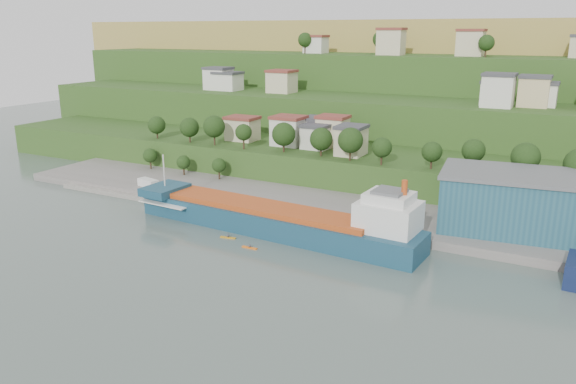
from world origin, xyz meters
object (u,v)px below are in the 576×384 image
Objects in this scene: cargo_ship_near at (282,222)px; warehouse at (515,201)px; kayak_orange at (250,247)px; caravan at (148,184)px.

cargo_ship_near reaches higher than warehouse.
kayak_orange is (-47.51, -31.57, -8.18)m from warehouse.
cargo_ship_near is 11.03× the size of caravan.
cargo_ship_near reaches higher than caravan.
caravan is 51.27m from kayak_orange.
caravan is 1.80× the size of kayak_orange.
warehouse is at bearing 28.02° from cargo_ship_near.
kayak_orange is at bearing -12.33° from caravan.
cargo_ship_near is 19.85× the size of kayak_orange.
warehouse is 5.22× the size of caravan.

